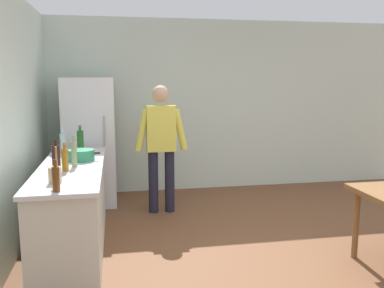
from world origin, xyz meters
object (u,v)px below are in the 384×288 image
at_px(bottle_beer_brown, 56,179).
at_px(refrigerator, 90,142).
at_px(utensil_jar, 55,174).
at_px(bottle_wine_dark, 56,159).
at_px(person, 161,140).
at_px(bottle_water_clear, 63,143).
at_px(bottle_vinegar_tall, 74,154).
at_px(bottle_wine_green, 80,142).
at_px(cooking_pot, 81,155).
at_px(bottle_oil_amber, 65,159).

bearing_deg(bottle_beer_brown, refrigerator, 87.47).
distance_m(utensil_jar, bottle_wine_dark, 0.32).
distance_m(refrigerator, person, 1.10).
height_order(person, bottle_water_clear, person).
distance_m(utensil_jar, bottle_vinegar_tall, 0.66).
height_order(refrigerator, bottle_wine_dark, refrigerator).
height_order(bottle_wine_green, bottle_vinegar_tall, bottle_wine_green).
xyz_separation_m(cooking_pot, utensil_jar, (-0.15, -0.96, 0.02)).
height_order(bottle_beer_brown, bottle_vinegar_tall, bottle_vinegar_tall).
xyz_separation_m(utensil_jar, bottle_wine_green, (0.11, 1.37, 0.07)).
bearing_deg(person, cooking_pot, -140.53).
distance_m(bottle_wine_green, bottle_oil_amber, 0.91).
xyz_separation_m(person, cooking_pot, (-0.96, -0.79, -0.02)).
bearing_deg(bottle_wine_dark, cooking_pot, 74.90).
xyz_separation_m(person, utensil_jar, (-1.11, -1.76, 0.00)).
relative_size(cooking_pot, bottle_wine_dark, 1.18).
distance_m(bottle_beer_brown, bottle_vinegar_tall, 0.94).
relative_size(person, utensil_jar, 5.31).
bearing_deg(bottle_water_clear, bottle_wine_green, -16.38).
xyz_separation_m(refrigerator, person, (0.95, -0.55, 0.08)).
bearing_deg(bottle_wine_dark, refrigerator, 84.61).
distance_m(person, bottle_wine_green, 1.07).
xyz_separation_m(refrigerator, bottle_beer_brown, (-0.11, -2.60, 0.11)).
bearing_deg(bottle_wine_green, bottle_beer_brown, -92.18).
distance_m(cooking_pot, bottle_wine_dark, 0.68).
relative_size(bottle_oil_amber, bottle_wine_dark, 0.82).
distance_m(bottle_beer_brown, bottle_water_clear, 1.73).
relative_size(person, bottle_vinegar_tall, 5.31).
bearing_deg(bottle_water_clear, cooking_pot, -62.33).
height_order(person, bottle_beer_brown, person).
distance_m(bottle_oil_amber, bottle_water_clear, 0.98).
height_order(bottle_oil_amber, bottle_wine_dark, bottle_wine_dark).
relative_size(person, bottle_oil_amber, 6.07).
distance_m(bottle_beer_brown, bottle_wine_dark, 0.61).
distance_m(bottle_vinegar_tall, bottle_water_clear, 0.81).
bearing_deg(refrigerator, bottle_wine_green, -93.14).
xyz_separation_m(bottle_beer_brown, bottle_oil_amber, (-0.01, 0.75, 0.01)).
bearing_deg(cooking_pot, person, 39.47).
height_order(cooking_pot, bottle_wine_dark, bottle_wine_dark).
bearing_deg(bottle_beer_brown, bottle_vinegar_tall, 86.55).
xyz_separation_m(bottle_wine_green, bottle_oil_amber, (-0.08, -0.91, -0.03)).
bearing_deg(bottle_oil_amber, person, 50.15).
bearing_deg(bottle_wine_dark, bottle_water_clear, 93.67).
bearing_deg(bottle_oil_amber, bottle_vinegar_tall, 69.09).
xyz_separation_m(refrigerator, bottle_wine_green, (-0.05, -0.94, 0.15)).
relative_size(refrigerator, person, 1.06).
bearing_deg(bottle_oil_amber, bottle_wine_dark, -111.60).
xyz_separation_m(bottle_oil_amber, bottle_water_clear, (-0.13, 0.97, 0.01)).
relative_size(refrigerator, cooking_pot, 4.50).
distance_m(bottle_vinegar_tall, bottle_oil_amber, 0.20).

